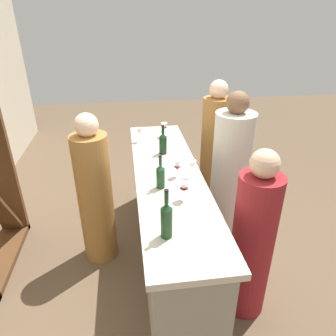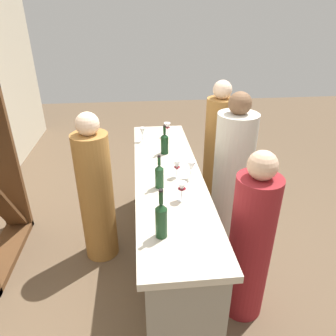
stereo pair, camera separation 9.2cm
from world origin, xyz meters
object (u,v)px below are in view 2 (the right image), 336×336
person_center_guest (250,245)px  person_right_guest (218,153)px  wine_glass_far_left (182,188)px  wine_bottle_leftmost_olive_green (161,219)px  wine_glass_near_right (177,166)px  person_left_guest (232,176)px  wine_bottle_center_dark_green (165,143)px  wine_glass_far_center (142,132)px  wine_glass_near_center (167,127)px  person_server_behind (96,195)px  wine_glass_near_left (191,166)px  wine_bottle_second_left_olive_green (159,176)px

person_center_guest → person_right_guest: (1.52, -0.12, 0.07)m
wine_glass_far_left → person_right_guest: (1.32, -0.62, -0.34)m
wine_bottle_leftmost_olive_green → wine_glass_near_right: bearing=-14.3°
wine_glass_far_left → person_left_guest: person_left_guest is taller
wine_glass_far_left → wine_bottle_center_dark_green: bearing=3.3°
wine_glass_far_center → person_right_guest: size_ratio=0.10×
wine_bottle_center_dark_green → wine_glass_near_center: 0.46m
person_server_behind → person_left_guest: bearing=-10.7°
wine_bottle_leftmost_olive_green → wine_glass_near_center: wine_bottle_leftmost_olive_green is taller
wine_bottle_leftmost_olive_green → wine_glass_far_center: bearing=2.6°
wine_bottle_leftmost_olive_green → wine_glass_near_left: size_ratio=2.15×
wine_glass_near_center → person_center_guest: bearing=-162.5°
person_left_guest → person_right_guest: person_left_guest is taller
wine_bottle_leftmost_olive_green → wine_glass_far_center: 1.60m
wine_glass_near_center → wine_glass_far_center: 0.30m
wine_glass_near_left → person_server_behind: 0.97m
wine_glass_far_left → person_right_guest: bearing=-25.1°
wine_glass_near_center → person_left_guest: 0.90m
wine_bottle_second_left_olive_green → person_server_behind: person_server_behind is taller
wine_glass_near_center → person_center_guest: (-1.51, -0.48, -0.42)m
person_center_guest → person_server_behind: 1.46m
wine_bottle_center_dark_green → wine_bottle_leftmost_olive_green: bearing=173.8°
wine_glass_near_left → person_right_guest: bearing=-26.6°
wine_glass_near_center → person_right_guest: bearing=-89.0°
wine_glass_near_center → person_center_guest: 1.64m
person_left_guest → person_right_guest: bearing=-75.2°
wine_glass_near_left → wine_glass_far_center: size_ratio=1.03×
person_center_guest → person_server_behind: bearing=-17.6°
wine_bottle_second_left_olive_green → person_left_guest: size_ratio=0.18×
wine_bottle_second_left_olive_green → person_left_guest: (0.55, -0.78, -0.35)m
wine_glass_near_left → wine_glass_far_left: 0.35m
wine_glass_near_right → person_server_behind: 0.86m
wine_bottle_leftmost_olive_green → wine_glass_near_left: bearing=-23.0°
wine_glass_far_center → person_center_guest: (-1.40, -0.76, -0.41)m
wine_bottle_second_left_olive_green → wine_bottle_center_dark_green: size_ratio=0.96×
wine_bottle_center_dark_green → wine_bottle_second_left_olive_green: bearing=171.2°
wine_bottle_center_dark_green → wine_glass_far_center: (0.34, 0.21, -0.01)m
person_left_guest → person_center_guest: 0.97m
wine_glass_near_left → wine_bottle_center_dark_green: bearing=18.5°
wine_glass_near_center → person_center_guest: person_center_guest is taller
wine_bottle_leftmost_olive_green → person_right_guest: 1.93m
wine_glass_near_right → wine_glass_far_center: bearing=17.7°
person_center_guest → person_right_guest: person_right_guest is taller
person_server_behind → wine_glass_near_right: bearing=-34.8°
wine_glass_near_center → person_center_guest: size_ratio=0.11×
wine_bottle_leftmost_olive_green → person_center_guest: (0.19, -0.69, -0.43)m
wine_glass_near_left → person_right_guest: size_ratio=0.10×
wine_bottle_second_left_olive_green → wine_glass_near_center: 1.12m
wine_glass_near_center → person_server_behind: (-0.71, 0.75, -0.39)m
wine_bottle_second_left_olive_green → person_right_guest: 1.40m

